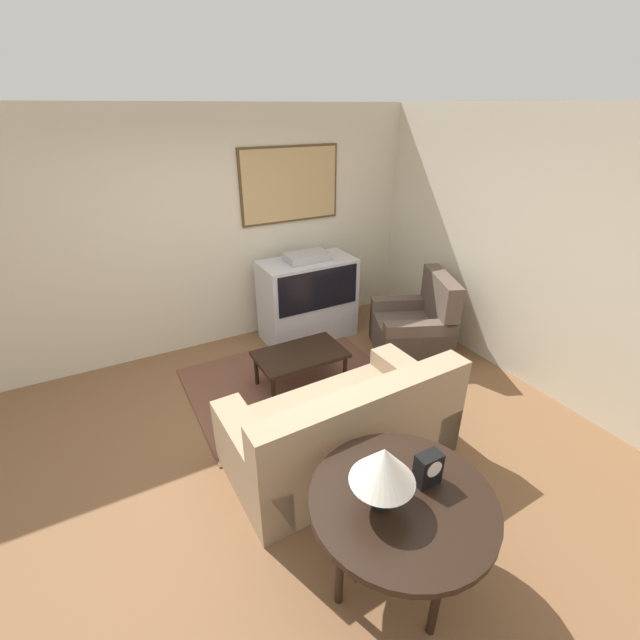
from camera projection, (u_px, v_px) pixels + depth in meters
ground_plane at (290, 442)px, 3.78m from camera, size 12.00×12.00×0.00m
wall_back at (209, 234)px, 4.85m from camera, size 12.00×0.10×2.70m
wall_right at (523, 251)px, 4.30m from camera, size 0.06×12.00×2.70m
area_rug at (291, 382)px, 4.58m from camera, size 2.06×1.64×0.01m
tv at (308, 298)px, 5.30m from camera, size 1.14×0.59×1.10m
couch at (343, 430)px, 3.47m from camera, size 1.84×1.02×0.89m
armchair at (415, 328)px, 5.05m from camera, size 1.07×1.09×0.96m
coffee_table at (300, 356)px, 4.39m from camera, size 0.90×0.55×0.40m
console_table at (402, 507)px, 2.39m from camera, size 1.05×1.05×0.72m
table_lamp at (383, 465)px, 2.20m from camera, size 0.35×0.35×0.40m
mantel_clock at (428, 469)px, 2.42m from camera, size 0.15×0.10×0.20m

